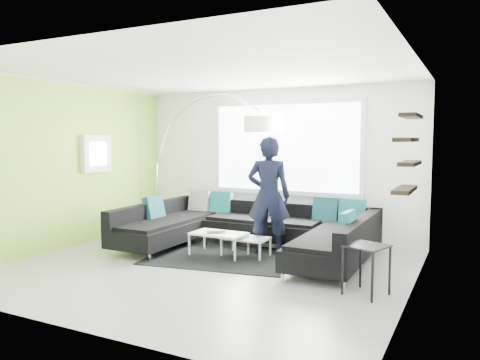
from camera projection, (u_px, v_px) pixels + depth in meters
name	position (u px, v px, depth m)	size (l,w,h in m)	color
ground	(209.00, 268.00, 6.77)	(5.50, 5.50, 0.00)	gray
room_shell	(218.00, 142.00, 6.77)	(5.54, 5.04, 2.82)	white
sectional_sofa	(245.00, 231.00, 7.58)	(3.91, 2.42, 0.84)	black
rug	(223.00, 257.00, 7.37)	(2.25, 1.64, 0.01)	black
coffee_table	(232.00, 244.00, 7.44)	(1.12, 0.65, 0.37)	white
arc_lamp	(157.00, 164.00, 9.47)	(2.51, 0.64, 2.72)	silver
side_table	(366.00, 270.00, 5.57)	(0.44, 0.44, 0.61)	black
person	(269.00, 196.00, 7.51)	(0.78, 0.61, 1.90)	black
laptop	(216.00, 233.00, 7.40)	(0.36, 0.33, 0.02)	black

